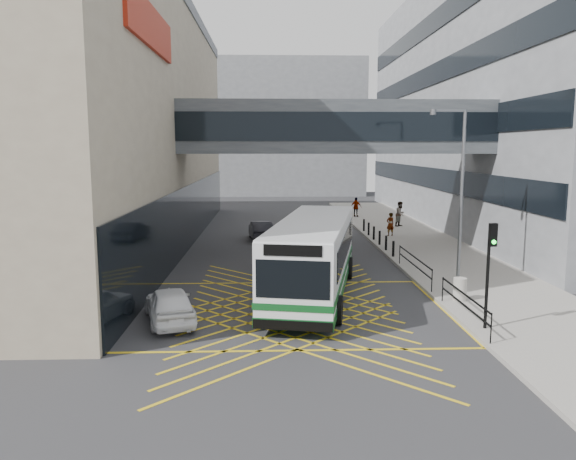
{
  "coord_description": "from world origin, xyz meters",
  "views": [
    {
      "loc": [
        -0.88,
        -21.39,
        6.31
      ],
      "look_at": [
        0.0,
        4.0,
        2.6
      ],
      "focal_mm": 35.0,
      "sensor_mm": 36.0,
      "label": 1
    }
  ],
  "objects": [
    {
      "name": "pedestrian_a",
      "position": [
        7.73,
        17.68,
        0.98
      ],
      "size": [
        0.77,
        0.65,
        1.63
      ],
      "primitive_type": "imported",
      "rotation": [
        0.0,
        0.0,
        3.48
      ],
      "color": "gray",
      "rests_on": "pavement"
    },
    {
      "name": "building_right",
      "position": [
        23.98,
        24.0,
        10.0
      ],
      "size": [
        24.09,
        44.0,
        20.0
      ],
      "color": "gray",
      "rests_on": "ground"
    },
    {
      "name": "pavement",
      "position": [
        9.0,
        15.0,
        0.08
      ],
      "size": [
        6.0,
        54.0,
        0.16
      ],
      "primitive_type": "cube",
      "color": "#9A958C",
      "rests_on": "ground"
    },
    {
      "name": "skybridge",
      "position": [
        3.0,
        12.0,
        7.5
      ],
      "size": [
        20.0,
        4.1,
        3.0
      ],
      "color": "#464B51",
      "rests_on": "ground"
    },
    {
      "name": "litter_bin",
      "position": [
        6.89,
        0.59,
        0.62
      ],
      "size": [
        0.54,
        0.54,
        0.93
      ],
      "primitive_type": "cylinder",
      "color": "#ADA89E",
      "rests_on": "pavement"
    },
    {
      "name": "car_silver",
      "position": [
        2.09,
        15.72,
        0.65
      ],
      "size": [
        1.9,
        4.23,
        1.3
      ],
      "primitive_type": "imported",
      "rotation": [
        0.0,
        0.0,
        3.17
      ],
      "color": "#97999F",
      "rests_on": "ground"
    },
    {
      "name": "bus",
      "position": [
        1.06,
        2.27,
        1.78
      ],
      "size": [
        4.98,
        12.13,
        3.32
      ],
      "rotation": [
        0.0,
        0.0,
        -0.2
      ],
      "color": "white",
      "rests_on": "ground"
    },
    {
      "name": "ground",
      "position": [
        0.0,
        0.0,
        0.0
      ],
      "size": [
        120.0,
        120.0,
        0.0
      ],
      "primitive_type": "plane",
      "color": "#333335"
    },
    {
      "name": "building_whsmith",
      "position": [
        -17.98,
        16.0,
        8.0
      ],
      "size": [
        24.17,
        42.0,
        16.0
      ],
      "color": "tan",
      "rests_on": "ground"
    },
    {
      "name": "bollards",
      "position": [
        6.25,
        15.0,
        0.61
      ],
      "size": [
        0.14,
        10.14,
        0.9
      ],
      "color": "black",
      "rests_on": "pavement"
    },
    {
      "name": "pedestrian_b",
      "position": [
        9.57,
        22.49,
        1.14
      ],
      "size": [
        1.08,
        1.07,
        1.96
      ],
      "primitive_type": "imported",
      "rotation": [
        0.0,
        0.0,
        0.77
      ],
      "color": "gray",
      "rests_on": "pavement"
    },
    {
      "name": "kerb_railings",
      "position": [
        6.15,
        1.78,
        0.88
      ],
      "size": [
        0.05,
        12.54,
        1.0
      ],
      "color": "black",
      "rests_on": "pavement"
    },
    {
      "name": "street_lamp",
      "position": [
        7.78,
        3.91,
        4.64
      ],
      "size": [
        1.79,
        0.53,
        7.87
      ],
      "rotation": [
        0.0,
        0.0,
        0.18
      ],
      "color": "slate",
      "rests_on": "pavement"
    },
    {
      "name": "pedestrian_c",
      "position": [
        7.03,
        28.85,
        1.03
      ],
      "size": [
        1.14,
        0.93,
        1.74
      ],
      "primitive_type": "imported",
      "rotation": [
        0.0,
        0.0,
        2.64
      ],
      "color": "gray",
      "rests_on": "pavement"
    },
    {
      "name": "car_white",
      "position": [
        -4.5,
        -1.42,
        0.68
      ],
      "size": [
        2.89,
        4.59,
        1.36
      ],
      "primitive_type": "imported",
      "rotation": [
        0.0,
        0.0,
        3.43
      ],
      "color": "white",
      "rests_on": "ground"
    },
    {
      "name": "box_junction",
      "position": [
        0.0,
        0.0,
        0.0
      ],
      "size": [
        12.0,
        9.0,
        0.01
      ],
      "color": "gold",
      "rests_on": "ground"
    },
    {
      "name": "car_dark",
      "position": [
        -1.44,
        17.15,
        0.66
      ],
      "size": [
        2.15,
        4.38,
        1.32
      ],
      "primitive_type": "imported",
      "rotation": [
        0.0,
        0.0,
        3.27
      ],
      "color": "black",
      "rests_on": "ground"
    },
    {
      "name": "building_far",
      "position": [
        -2.0,
        60.0,
        9.0
      ],
      "size": [
        28.0,
        16.0,
        18.0
      ],
      "primitive_type": "cube",
      "color": "gray",
      "rests_on": "ground"
    },
    {
      "name": "traffic_light",
      "position": [
        6.58,
        -3.07,
        2.55
      ],
      "size": [
        0.28,
        0.43,
        3.68
      ],
      "rotation": [
        0.0,
        0.0,
        0.14
      ],
      "color": "black",
      "rests_on": "pavement"
    }
  ]
}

